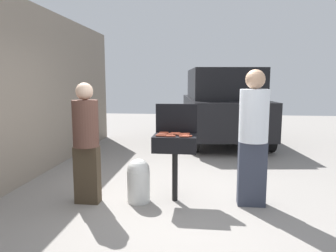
{
  "coord_description": "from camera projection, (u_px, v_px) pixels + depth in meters",
  "views": [
    {
      "loc": [
        0.4,
        -4.18,
        1.68
      ],
      "look_at": [
        -0.15,
        0.6,
        1.0
      ],
      "focal_mm": 33.57,
      "sensor_mm": 36.0,
      "label": 1
    }
  ],
  "objects": [
    {
      "name": "hot_dog_2",
      "position": [
        176.0,
        133.0,
        4.45
      ],
      "size": [
        0.13,
        0.03,
        0.03
      ],
      "primitive_type": "cylinder",
      "rotation": [
        0.0,
        1.57,
        0.05
      ],
      "color": "#AD4228",
      "rests_on": "bbq_grill"
    },
    {
      "name": "parked_minivan",
      "position": [
        221.0,
        105.0,
        8.9
      ],
      "size": [
        2.45,
        4.6,
        2.02
      ],
      "rotation": [
        0.0,
        0.0,
        3.26
      ],
      "color": "black",
      "rests_on": "ground"
    },
    {
      "name": "hot_dog_8",
      "position": [
        182.0,
        135.0,
        4.32
      ],
      "size": [
        0.13,
        0.03,
        0.03
      ],
      "primitive_type": "cylinder",
      "rotation": [
        0.0,
        1.57,
        0.03
      ],
      "color": "#B74C33",
      "rests_on": "bbq_grill"
    },
    {
      "name": "hot_dog_12",
      "position": [
        162.0,
        134.0,
        4.37
      ],
      "size": [
        0.13,
        0.03,
        0.03
      ],
      "primitive_type": "cylinder",
      "rotation": [
        0.0,
        1.57,
        -0.01
      ],
      "color": "#C6593D",
      "rests_on": "bbq_grill"
    },
    {
      "name": "hot_dog_4",
      "position": [
        187.0,
        136.0,
        4.22
      ],
      "size": [
        0.13,
        0.04,
        0.03
      ],
      "primitive_type": "cylinder",
      "rotation": [
        0.0,
        1.57,
        -0.08
      ],
      "color": "#AD4228",
      "rests_on": "bbq_grill"
    },
    {
      "name": "hot_dog_11",
      "position": [
        173.0,
        134.0,
        4.37
      ],
      "size": [
        0.13,
        0.03,
        0.03
      ],
      "primitive_type": "cylinder",
      "rotation": [
        0.0,
        1.57,
        -0.06
      ],
      "color": "#B74C33",
      "rests_on": "bbq_grill"
    },
    {
      "name": "hot_dog_3",
      "position": [
        183.0,
        134.0,
        4.35
      ],
      "size": [
        0.13,
        0.03,
        0.03
      ],
      "primitive_type": "cylinder",
      "rotation": [
        0.0,
        1.57,
        -0.02
      ],
      "color": "#AD4228",
      "rests_on": "bbq_grill"
    },
    {
      "name": "ground_plane",
      "position": [
        174.0,
        203.0,
        4.39
      ],
      "size": [
        24.0,
        24.0,
        0.0
      ],
      "primitive_type": "plane",
      "color": "gray"
    },
    {
      "name": "person_left",
      "position": [
        86.0,
        139.0,
        4.29
      ],
      "size": [
        0.35,
        0.35,
        1.67
      ],
      "rotation": [
        0.0,
        0.0,
        0.29
      ],
      "color": "#3F3323",
      "rests_on": "ground"
    },
    {
      "name": "hot_dog_6",
      "position": [
        184.0,
        136.0,
        4.18
      ],
      "size": [
        0.13,
        0.03,
        0.03
      ],
      "primitive_type": "cylinder",
      "rotation": [
        0.0,
        1.57,
        0.02
      ],
      "color": "#B74C33",
      "rests_on": "bbq_grill"
    },
    {
      "name": "hot_dog_0",
      "position": [
        169.0,
        135.0,
        4.31
      ],
      "size": [
        0.13,
        0.03,
        0.03
      ],
      "primitive_type": "cylinder",
      "rotation": [
        0.0,
        1.57,
        0.01
      ],
      "color": "#B74C33",
      "rests_on": "bbq_grill"
    },
    {
      "name": "hot_dog_1",
      "position": [
        175.0,
        134.0,
        4.41
      ],
      "size": [
        0.13,
        0.03,
        0.03
      ],
      "primitive_type": "cylinder",
      "rotation": [
        0.0,
        1.57,
        0.01
      ],
      "color": "#AD4228",
      "rests_on": "bbq_grill"
    },
    {
      "name": "propane_tank",
      "position": [
        139.0,
        180.0,
        4.4
      ],
      "size": [
        0.32,
        0.32,
        0.62
      ],
      "color": "silver",
      "rests_on": "ground"
    },
    {
      "name": "bbq_grill",
      "position": [
        175.0,
        145.0,
        4.38
      ],
      "size": [
        0.6,
        0.44,
        0.94
      ],
      "color": "black",
      "rests_on": "ground"
    },
    {
      "name": "hot_dog_10",
      "position": [
        171.0,
        136.0,
        4.21
      ],
      "size": [
        0.13,
        0.04,
        0.03
      ],
      "primitive_type": "cylinder",
      "rotation": [
        0.0,
        1.57,
        0.09
      ],
      "color": "#B74C33",
      "rests_on": "bbq_grill"
    },
    {
      "name": "person_right",
      "position": [
        253.0,
        133.0,
        4.19
      ],
      "size": [
        0.39,
        0.39,
        1.84
      ],
      "rotation": [
        0.0,
        0.0,
        3.21
      ],
      "color": "#333847",
      "rests_on": "ground"
    },
    {
      "name": "hot_dog_5",
      "position": [
        184.0,
        135.0,
        4.28
      ],
      "size": [
        0.13,
        0.03,
        0.03
      ],
      "primitive_type": "cylinder",
      "rotation": [
        0.0,
        1.57,
        -0.02
      ],
      "color": "#AD4228",
      "rests_on": "bbq_grill"
    },
    {
      "name": "hot_dog_13",
      "position": [
        185.0,
        134.0,
        4.39
      ],
      "size": [
        0.13,
        0.04,
        0.03
      ],
      "primitive_type": "cylinder",
      "rotation": [
        0.0,
        1.57,
        0.1
      ],
      "color": "#AD4228",
      "rests_on": "bbq_grill"
    },
    {
      "name": "hot_dog_9",
      "position": [
        161.0,
        136.0,
        4.24
      ],
      "size": [
        0.13,
        0.03,
        0.03
      ],
      "primitive_type": "cylinder",
      "rotation": [
        0.0,
        1.57,
        -0.06
      ],
      "color": "#AD4228",
      "rests_on": "bbq_grill"
    },
    {
      "name": "house_wall_side",
      "position": [
        28.0,
        91.0,
        5.46
      ],
      "size": [
        0.24,
        8.0,
        3.02
      ],
      "primitive_type": "cube",
      "color": "gray",
      "rests_on": "ground"
    },
    {
      "name": "grill_lid_open",
      "position": [
        176.0,
        118.0,
        4.54
      ],
      "size": [
        0.6,
        0.05,
        0.42
      ],
      "primitive_type": "cube",
      "color": "black",
      "rests_on": "bbq_grill"
    },
    {
      "name": "hot_dog_7",
      "position": [
        164.0,
        133.0,
        4.49
      ],
      "size": [
        0.13,
        0.03,
        0.03
      ],
      "primitive_type": "cylinder",
      "rotation": [
        0.0,
        1.57,
        0.03
      ],
      "color": "#AD4228",
      "rests_on": "bbq_grill"
    }
  ]
}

